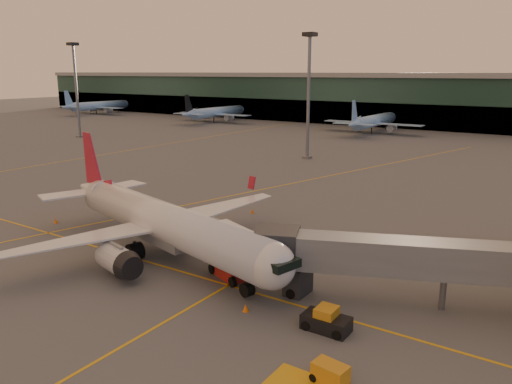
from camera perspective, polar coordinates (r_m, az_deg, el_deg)
The scene contains 15 objects.
ground at distance 43.47m, azimuth -12.60°, elevation -11.10°, with size 600.00×600.00×0.00m, color #4C4F54.
taxi_markings at distance 82.06m, azimuth 6.57°, elevation 0.89°, with size 100.12×173.00×0.01m.
terminal at distance 171.34m, azimuth 24.32°, elevation 9.34°, with size 400.00×20.00×17.60m.
mast_west_far at distance 148.64m, azimuth -19.90°, elevation 11.62°, with size 2.40×2.40×25.60m.
mast_west_near at distance 105.06m, azimuth 6.04°, elevation 11.85°, with size 2.40×2.40×25.60m.
distant_aircraft_row at distance 147.05m, azimuth 26.52°, elevation 5.17°, with size 350.00×34.00×13.00m.
main_airplane at distance 49.93m, azimuth -10.88°, elevation -3.38°, with size 35.79×32.61×10.95m.
jet_bridge at distance 41.16m, azimuth 22.85°, elevation -7.56°, with size 29.18×14.41×5.56m.
catering_truck at distance 44.66m, azimuth -2.79°, elevation -6.59°, with size 6.23×4.44×4.44m.
gpu_cart at distance 31.53m, azimuth 8.47°, elevation -19.88°, with size 2.25×1.52×1.23m.
pushback_tug at distance 36.86m, azimuth 8.01°, elevation -14.39°, with size 3.40×1.89×1.74m.
cone_nose at distance 39.36m, azimuth 8.36°, elevation -13.27°, with size 0.38×0.38×0.48m.
cone_tail at distance 65.37m, azimuth -21.92°, elevation -3.06°, with size 0.48×0.48×0.62m.
cone_wing_left at distance 64.82m, azimuth -0.42°, elevation -2.19°, with size 0.47×0.47×0.60m.
cone_fwd at distance 39.24m, azimuth -1.18°, elevation -13.10°, with size 0.49×0.49×0.62m.
Camera 1 is at (29.16, -26.80, 17.92)m, focal length 35.00 mm.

